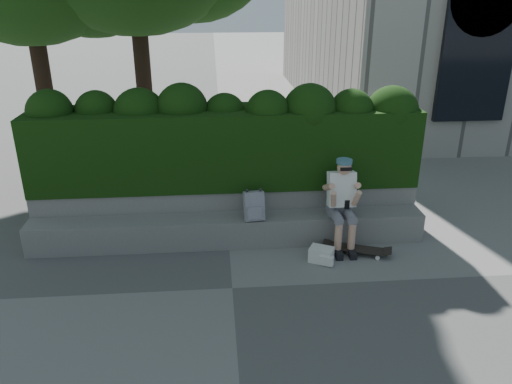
{
  "coord_description": "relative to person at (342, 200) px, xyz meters",
  "views": [
    {
      "loc": [
        -0.17,
        -5.61,
        3.68
      ],
      "look_at": [
        0.4,
        1.0,
        0.95
      ],
      "focal_mm": 35.0,
      "sensor_mm": 36.0,
      "label": 1
    }
  ],
  "objects": [
    {
      "name": "hedge",
      "position": [
        -1.69,
        0.88,
        0.6
      ],
      "size": [
        6.0,
        1.0,
        1.2
      ],
      "primitive_type": "cube",
      "color": "black",
      "rests_on": "planter_wall"
    },
    {
      "name": "backpack_plaid",
      "position": [
        -1.31,
        0.08,
        -0.09
      ],
      "size": [
        0.31,
        0.19,
        0.43
      ],
      "primitive_type": "cube",
      "rotation": [
        0.0,
        0.0,
        0.13
      ],
      "color": "#9F9FA3",
      "rests_on": "bench_ledge"
    },
    {
      "name": "planter_wall",
      "position": [
        -1.69,
        0.66,
        -0.38
      ],
      "size": [
        6.0,
        0.5,
        0.75
      ],
      "primitive_type": "cube",
      "color": "gray",
      "rests_on": "ground"
    },
    {
      "name": "bench_ledge",
      "position": [
        -1.69,
        0.18,
        -0.53
      ],
      "size": [
        6.0,
        0.45,
        0.45
      ],
      "primitive_type": "cube",
      "color": "gray",
      "rests_on": "ground"
    },
    {
      "name": "skateboard",
      "position": [
        0.19,
        -0.3,
        -0.67
      ],
      "size": [
        0.92,
        0.53,
        0.09
      ],
      "rotation": [
        0.0,
        0.0,
        -0.36
      ],
      "color": "black",
      "rests_on": "ground"
    },
    {
      "name": "backpack_ground",
      "position": [
        -0.38,
        -0.47,
        -0.65
      ],
      "size": [
        0.4,
        0.36,
        0.21
      ],
      "primitive_type": "cube",
      "rotation": [
        0.0,
        0.0,
        -0.48
      ],
      "color": "white",
      "rests_on": "ground"
    },
    {
      "name": "ground",
      "position": [
        -1.69,
        -1.07,
        -0.75
      ],
      "size": [
        80.0,
        80.0,
        0.0
      ],
      "primitive_type": "plane",
      "color": "slate",
      "rests_on": "ground"
    },
    {
      "name": "person",
      "position": [
        0.0,
        0.0,
        0.0
      ],
      "size": [
        0.4,
        0.76,
        1.38
      ],
      "color": "slate",
      "rests_on": "ground"
    }
  ]
}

